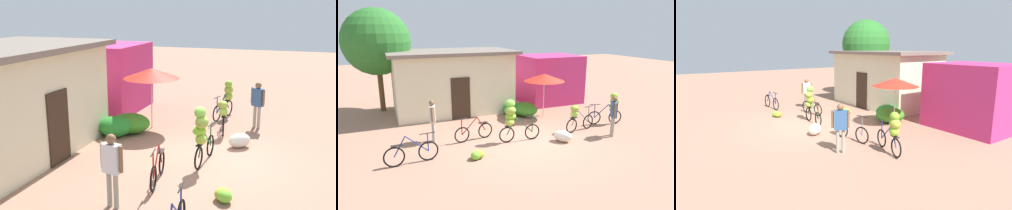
# 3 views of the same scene
# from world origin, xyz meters

# --- Properties ---
(ground_plane) EXTENTS (60.00, 60.00, 0.00)m
(ground_plane) POSITION_xyz_m (0.00, 0.00, 0.00)
(ground_plane) COLOR #A0725B
(building_low) EXTENTS (6.23, 3.86, 3.14)m
(building_low) POSITION_xyz_m (-1.50, 5.61, 1.59)
(building_low) COLOR beige
(building_low) RESTS_ON ground
(shop_pink) EXTENTS (3.20, 2.80, 2.71)m
(shop_pink) POSITION_xyz_m (4.18, 5.42, 1.35)
(shop_pink) COLOR #C22E6F
(shop_pink) RESTS_ON ground
(tree_behind_building) EXTENTS (3.32, 3.32, 5.23)m
(tree_behind_building) POSITION_xyz_m (-4.91, 6.90, 3.56)
(tree_behind_building) COLOR brown
(tree_behind_building) RESTS_ON ground
(hedge_bush_front_left) EXTENTS (0.97, 1.09, 0.67)m
(hedge_bush_front_left) POSITION_xyz_m (1.01, 3.51, 0.34)
(hedge_bush_front_left) COLOR #27892C
(hedge_bush_front_left) RESTS_ON ground
(hedge_bush_front_right) EXTENTS (1.20, 1.37, 0.65)m
(hedge_bush_front_right) POSITION_xyz_m (1.55, 3.22, 0.32)
(hedge_bush_front_right) COLOR #3B8523
(hedge_bush_front_right) RESTS_ON ground
(market_umbrella) EXTENTS (1.94, 1.94, 2.12)m
(market_umbrella) POSITION_xyz_m (2.31, 2.72, 1.94)
(market_umbrella) COLOR beige
(market_umbrella) RESTS_ON ground
(bicycle_leftmost) EXTENTS (1.74, 0.22, 0.97)m
(bicycle_leftmost) POSITION_xyz_m (-4.26, -0.28, 0.37)
(bicycle_leftmost) COLOR black
(bicycle_leftmost) RESTS_ON ground
(bicycle_near_pile) EXTENTS (1.61, 0.31, 0.97)m
(bicycle_near_pile) POSITION_xyz_m (-1.80, 0.95, 0.35)
(bicycle_near_pile) COLOR black
(bicycle_near_pile) RESTS_ON ground
(bicycle_center_loaded) EXTENTS (1.67, 0.48, 1.67)m
(bicycle_center_loaded) POSITION_xyz_m (-0.50, 0.21, 0.98)
(bicycle_center_loaded) COLOR black
(bicycle_center_loaded) RESTS_ON ground
(bicycle_by_shop) EXTENTS (1.60, 0.49, 1.17)m
(bicycle_by_shop) POSITION_xyz_m (2.45, 0.22, 0.70)
(bicycle_by_shop) COLOR black
(bicycle_by_shop) RESTS_ON ground
(bicycle_rightmost) EXTENTS (1.57, 0.58, 1.43)m
(bicycle_rightmost) POSITION_xyz_m (4.53, 0.49, 0.83)
(bicycle_rightmost) COLOR black
(bicycle_rightmost) RESTS_ON ground
(banana_pile_on_ground) EXTENTS (0.57, 0.50, 0.29)m
(banana_pile_on_ground) POSITION_xyz_m (-2.22, -0.75, 0.14)
(banana_pile_on_ground) COLOR #8DA329
(banana_pile_on_ground) RESTS_ON ground
(produce_sack) EXTENTS (0.77, 0.82, 0.44)m
(produce_sack) POSITION_xyz_m (1.30, -0.53, 0.22)
(produce_sack) COLOR silver
(produce_sack) RESTS_ON ground
(person_vendor) EXTENTS (0.28, 0.57, 1.64)m
(person_vendor) POSITION_xyz_m (-3.27, 1.42, 1.00)
(person_vendor) COLOR gray
(person_vendor) RESTS_ON ground
(person_bystander) EXTENTS (0.38, 0.50, 1.64)m
(person_bystander) POSITION_xyz_m (3.48, -0.78, 1.00)
(person_bystander) COLOR gray
(person_bystander) RESTS_ON ground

